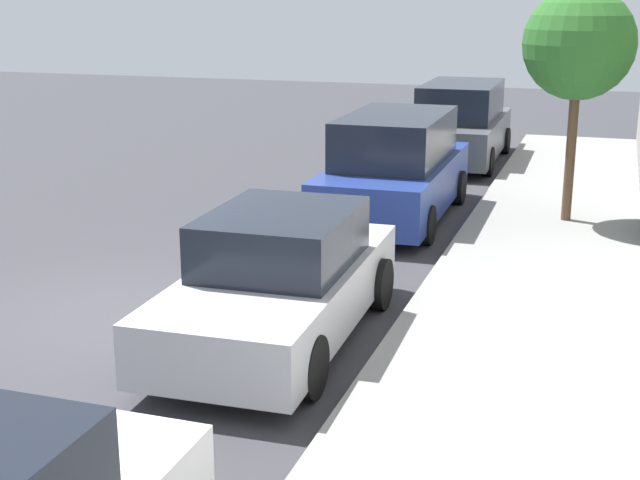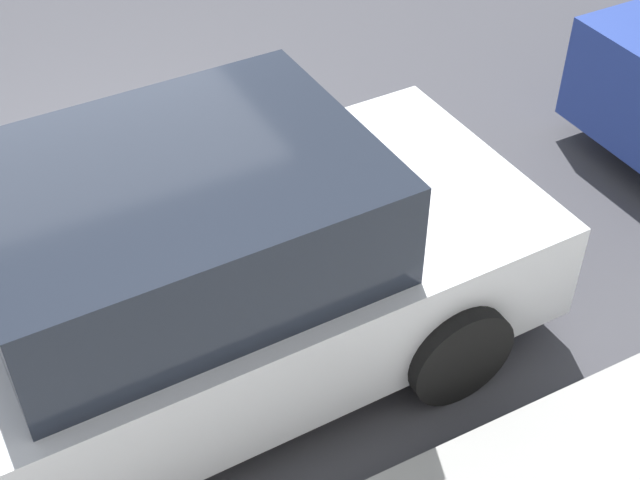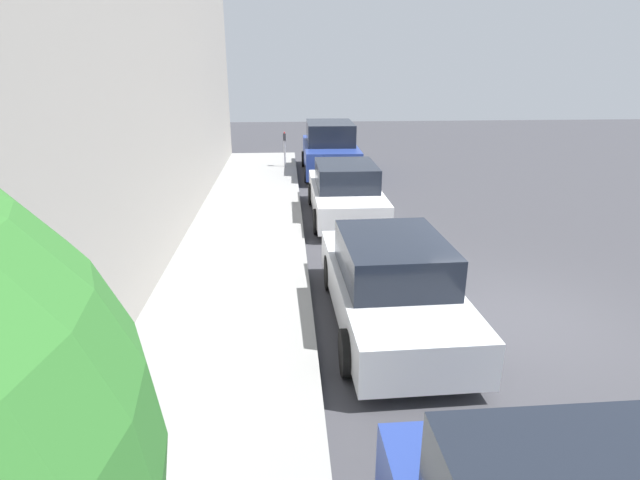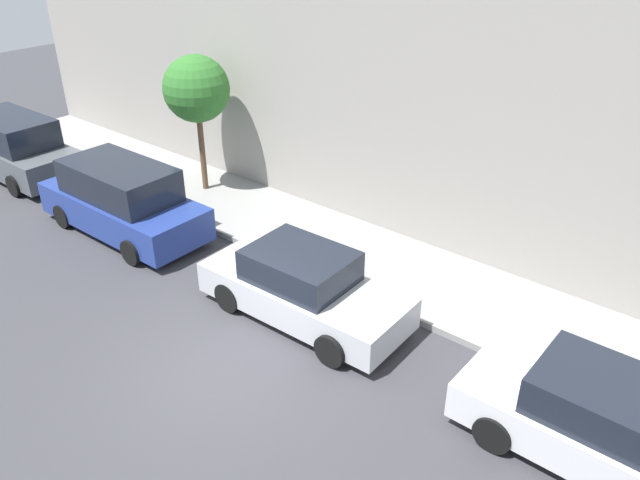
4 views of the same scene
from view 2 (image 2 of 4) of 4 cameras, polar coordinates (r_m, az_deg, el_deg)
ground_plane at (r=7.22m, az=-14.93°, el=3.86°), size 60.00×60.00×0.00m
parked_sedan_third at (r=5.06m, az=-9.38°, el=-3.08°), size 1.93×4.55×1.54m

